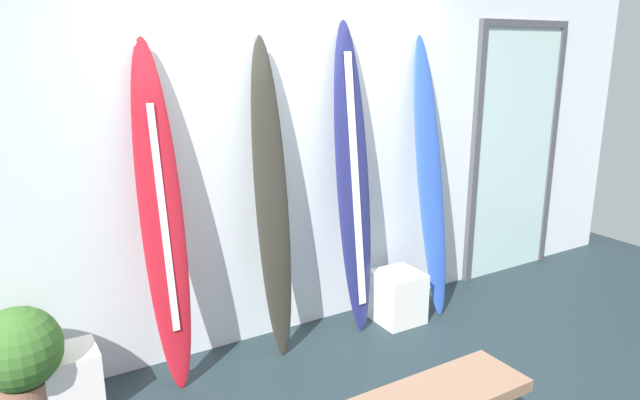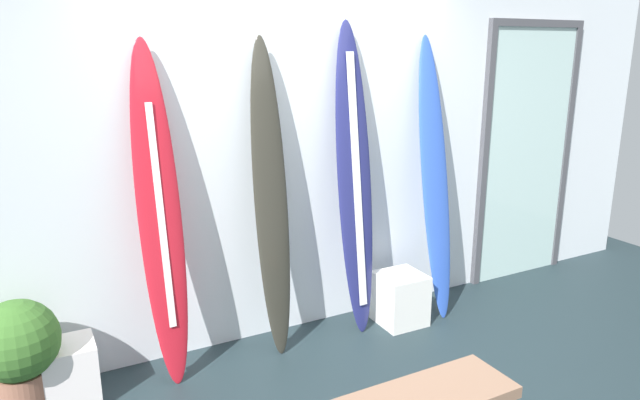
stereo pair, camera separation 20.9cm
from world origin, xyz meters
The scene contains 9 objects.
wall_back centered at (0.00, 1.30, 1.40)m, with size 7.20×0.20×2.80m, color silver.
surfboard_crimson centered at (-0.97, 0.99, 1.04)m, with size 0.27×0.38×2.10m.
surfboard_charcoal centered at (-0.25, 1.00, 1.05)m, with size 0.24×0.34×2.12m.
surfboard_navy centered at (0.40, 1.00, 1.10)m, with size 0.29×0.34×2.22m.
surfboard_cobalt centered at (1.09, 0.96, 1.07)m, with size 0.24×0.45×2.13m.
display_block_left centered at (0.74, 0.87, 0.20)m, with size 0.34×0.34×0.39m.
display_block_center centered at (-1.57, 0.94, 0.19)m, with size 0.30×0.30×0.38m.
glass_door centered at (2.28, 1.18, 1.16)m, with size 1.06×0.06×2.26m.
potted_plant centered at (-1.81, 0.89, 0.42)m, with size 0.45×0.45×0.72m.
Camera 1 is at (-1.87, -2.29, 2.04)m, focal length 32.38 mm.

